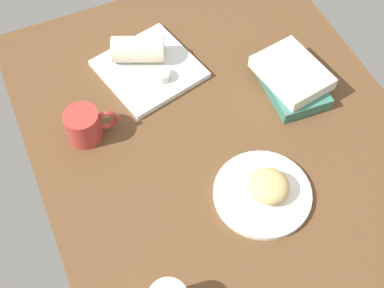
# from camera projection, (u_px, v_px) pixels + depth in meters

# --- Properties ---
(dining_table) EXTENTS (1.10, 0.90, 0.04)m
(dining_table) POSITION_uv_depth(u_px,v_px,m) (219.00, 137.00, 1.35)
(dining_table) COLOR brown
(dining_table) RESTS_ON ground
(round_plate) EXTENTS (0.23, 0.23, 0.01)m
(round_plate) POSITION_uv_depth(u_px,v_px,m) (262.00, 194.00, 1.24)
(round_plate) COLOR white
(round_plate) RESTS_ON dining_table
(scone_pastry) EXTENTS (0.11, 0.11, 0.05)m
(scone_pastry) POSITION_uv_depth(u_px,v_px,m) (269.00, 186.00, 1.21)
(scone_pastry) COLOR tan
(scone_pastry) RESTS_ON round_plate
(square_plate) EXTENTS (0.28, 0.28, 0.02)m
(square_plate) POSITION_uv_depth(u_px,v_px,m) (149.00, 69.00, 1.44)
(square_plate) COLOR white
(square_plate) RESTS_ON dining_table
(sauce_cup) EXTENTS (0.04, 0.04, 0.02)m
(sauce_cup) POSITION_uv_depth(u_px,v_px,m) (162.00, 75.00, 1.40)
(sauce_cup) COLOR silver
(sauce_cup) RESTS_ON square_plate
(breakfast_wrap) EXTENTS (0.12, 0.15, 0.07)m
(breakfast_wrap) POSITION_uv_depth(u_px,v_px,m) (138.00, 49.00, 1.42)
(breakfast_wrap) COLOR beige
(breakfast_wrap) RESTS_ON square_plate
(book_stack) EXTENTS (0.22, 0.17, 0.07)m
(book_stack) POSITION_uv_depth(u_px,v_px,m) (291.00, 77.00, 1.39)
(book_stack) COLOR #387260
(book_stack) RESTS_ON dining_table
(second_mug) EXTENTS (0.08, 0.13, 0.09)m
(second_mug) POSITION_uv_depth(u_px,v_px,m) (85.00, 125.00, 1.30)
(second_mug) COLOR #B23833
(second_mug) RESTS_ON dining_table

